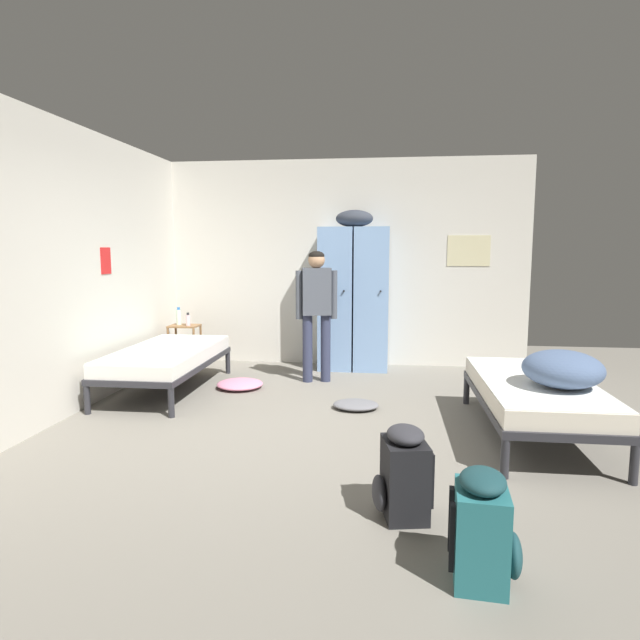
# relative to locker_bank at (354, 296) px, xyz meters

# --- Properties ---
(ground_plane) EXTENTS (9.32, 9.32, 0.00)m
(ground_plane) POSITION_rel_locker_bank_xyz_m (-0.16, -2.63, -0.97)
(ground_plane) COLOR slate
(room_backdrop) EXTENTS (4.88, 5.89, 2.76)m
(room_backdrop) POSITION_rel_locker_bank_xyz_m (-1.47, -1.29, 0.41)
(room_backdrop) COLOR beige
(room_backdrop) RESTS_ON ground_plane
(locker_bank) EXTENTS (0.90, 0.55, 2.07)m
(locker_bank) POSITION_rel_locker_bank_xyz_m (0.00, 0.00, 0.00)
(locker_bank) COLOR #7A9ECC
(locker_bank) RESTS_ON ground_plane
(shelf_unit) EXTENTS (0.38, 0.30, 0.57)m
(shelf_unit) POSITION_rel_locker_bank_xyz_m (-2.24, -0.21, -0.62)
(shelf_unit) COLOR brown
(shelf_unit) RESTS_ON ground_plane
(bed_left_rear) EXTENTS (0.90, 1.90, 0.49)m
(bed_left_rear) POSITION_rel_locker_bank_xyz_m (-1.99, -1.41, -0.59)
(bed_left_rear) COLOR #28282D
(bed_left_rear) RESTS_ON ground_plane
(bed_right) EXTENTS (0.90, 1.90, 0.49)m
(bed_right) POSITION_rel_locker_bank_xyz_m (1.67, -2.44, -0.59)
(bed_right) COLOR #28282D
(bed_right) RESTS_ON ground_plane
(bedding_heap) EXTENTS (0.61, 0.67, 0.29)m
(bedding_heap) POSITION_rel_locker_bank_xyz_m (1.81, -2.67, -0.33)
(bedding_heap) COLOR slate
(bedding_heap) RESTS_ON bed_right
(person_traveler) EXTENTS (0.48, 0.26, 1.55)m
(person_traveler) POSITION_rel_locker_bank_xyz_m (-0.39, -0.77, -0.03)
(person_traveler) COLOR #2D334C
(person_traveler) RESTS_ON ground_plane
(water_bottle) EXTENTS (0.07, 0.07, 0.24)m
(water_bottle) POSITION_rel_locker_bank_xyz_m (-2.32, -0.19, -0.29)
(water_bottle) COLOR silver
(water_bottle) RESTS_ON shelf_unit
(lotion_bottle) EXTENTS (0.06, 0.06, 0.17)m
(lotion_bottle) POSITION_rel_locker_bank_xyz_m (-2.17, -0.25, -0.32)
(lotion_bottle) COLOR beige
(lotion_bottle) RESTS_ON shelf_unit
(backpack_black) EXTENTS (0.37, 0.36, 0.55)m
(backpack_black) POSITION_rel_locker_bank_xyz_m (0.54, -3.98, -0.71)
(backpack_black) COLOR black
(backpack_black) RESTS_ON ground_plane
(backpack_teal) EXTENTS (0.36, 0.34, 0.55)m
(backpack_teal) POSITION_rel_locker_bank_xyz_m (0.90, -4.58, -0.71)
(backpack_teal) COLOR #23666B
(backpack_teal) RESTS_ON ground_plane
(clothes_pile_pink) EXTENTS (0.52, 0.52, 0.09)m
(clothes_pile_pink) POSITION_rel_locker_bank_xyz_m (-1.22, -1.19, -0.92)
(clothes_pile_pink) COLOR pink
(clothes_pile_pink) RESTS_ON ground_plane
(clothes_pile_grey) EXTENTS (0.45, 0.37, 0.08)m
(clothes_pile_grey) POSITION_rel_locker_bank_xyz_m (0.14, -1.84, -0.93)
(clothes_pile_grey) COLOR slate
(clothes_pile_grey) RESTS_ON ground_plane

